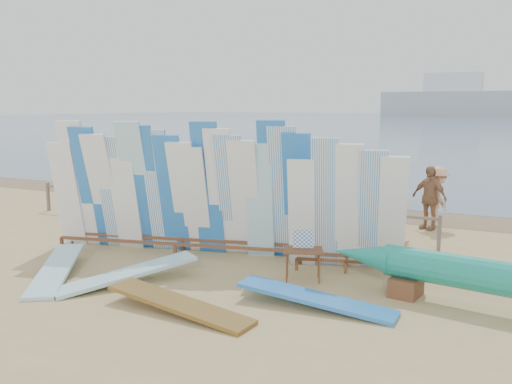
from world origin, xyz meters
The scene contains 24 objects.
ground centered at (0.00, 0.00, 0.00)m, with size 160.00×160.00×0.00m, color tan.
ocean centered at (0.00, 128.00, 0.00)m, with size 320.00×240.00×0.02m, color #425D77.
wet_sand_strip centered at (0.00, 7.20, 0.00)m, with size 40.00×2.60×0.01m, color brown.
distant_ship centered at (-12.00, 180.00, 5.31)m, with size 45.00×8.00×14.00m.
fence centered at (0.00, 3.00, 0.63)m, with size 12.08×0.08×0.90m.
main_surfboard_rack centered at (0.64, 0.51, 1.37)m, with size 6.11×2.07×3.05m.
side_surfboard_rack centered at (4.45, 0.90, 1.23)m, with size 2.45×1.23×2.73m.
vendor_table centered at (3.88, -0.10, 0.33)m, with size 0.89×0.76×0.99m.
flat_board_d centered at (4.59, -1.35, 0.00)m, with size 0.56×2.70×0.07m, color blue.
flat_board_b centered at (0.95, -1.73, 0.00)m, with size 0.56×2.70×0.07m, color #89C7DB.
flat_board_c centered at (2.65, -2.53, 0.00)m, with size 0.56×2.70×0.07m, color brown.
flat_board_a centered at (-0.56, -2.00, 0.00)m, with size 0.56×2.70×0.07m, color #89C7DB.
beach_chair_left centered at (0.85, 4.02, 0.23)m, with size 0.52×0.54×0.77m.
beach_chair_right centered at (1.01, 3.66, 0.27)m, with size 0.76×0.78×0.93m.
stroller centered at (1.51, 4.05, 0.46)m, with size 0.57×0.83×1.14m.
beachgoer_5 centered at (2.57, 6.28, 0.87)m, with size 1.62×0.52×1.74m, color beige.
beachgoer_4 centered at (1.24, 4.40, 0.87)m, with size 1.02×0.44×1.74m, color #8C6042.
beachgoer_3 centered at (-1.73, 6.59, 0.80)m, with size 1.04×0.43×1.61m, color tan.
beachgoer_6 centered at (1.25, 3.99, 0.88)m, with size 0.86×0.41×1.77m, color tan.
beachgoer_2 centered at (-2.93, 3.60, 0.86)m, with size 0.84×0.40×1.73m, color beige.
beachgoer_9 centered at (5.58, 5.98, 0.84)m, with size 1.08×0.45×1.68m, color tan.
beachgoer_10 centered at (5.41, 5.52, 0.87)m, with size 1.02×0.44×1.74m, color #8C6042.
beachgoer_7 centered at (2.54, 4.99, 0.87)m, with size 0.63×0.35×1.74m, color #8C6042.
beachgoer_8 centered at (4.84, 3.67, 0.90)m, with size 0.88×0.42×1.81m, color beige.
Camera 1 is at (7.40, -9.57, 3.33)m, focal length 38.00 mm.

